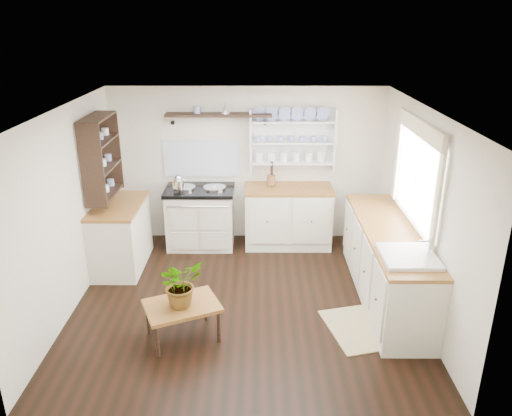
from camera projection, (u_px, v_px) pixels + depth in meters
name	position (u px, v px, depth m)	size (l,w,h in m)	color
floor	(245.00, 300.00, 6.04)	(4.00, 3.80, 0.01)	black
wall_back	(248.00, 165.00, 7.40)	(4.00, 0.02, 2.30)	beige
wall_right	(421.00, 212.00, 5.62)	(0.02, 3.80, 2.30)	beige
wall_left	(68.00, 212.00, 5.64)	(0.02, 3.80, 2.30)	beige
ceiling	(243.00, 110.00, 5.22)	(4.00, 3.80, 0.01)	white
window	(417.00, 173.00, 5.61)	(0.08, 1.55, 1.22)	white
aga_cooker	(201.00, 217.00, 7.35)	(0.99, 0.69, 0.92)	beige
back_cabinets	(288.00, 216.00, 7.37)	(1.27, 0.63, 0.90)	white
right_cabinets	(387.00, 263.00, 5.97)	(0.62, 2.43, 0.90)	white
belfast_sink	(407.00, 267.00, 5.14)	(0.55, 0.60, 0.45)	white
left_cabinets	(121.00, 235.00, 6.73)	(0.62, 1.13, 0.90)	white
plate_rack	(292.00, 139.00, 7.22)	(1.20, 0.22, 0.90)	white
high_shelf	(219.00, 115.00, 7.02)	(1.50, 0.29, 0.16)	black
left_shelving	(101.00, 156.00, 6.33)	(0.28, 0.80, 1.05)	black
kettle	(178.00, 182.00, 7.03)	(0.17, 0.17, 0.20)	silver
utensil_crock	(271.00, 180.00, 7.26)	(0.12, 0.12, 0.14)	brown
center_table	(182.00, 308.00, 5.22)	(0.90, 0.79, 0.41)	brown
potted_plant	(181.00, 283.00, 5.11)	(0.45, 0.39, 0.50)	#3F7233
floor_rug	(355.00, 329.00, 5.47)	(0.55, 0.85, 0.02)	#8C7751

